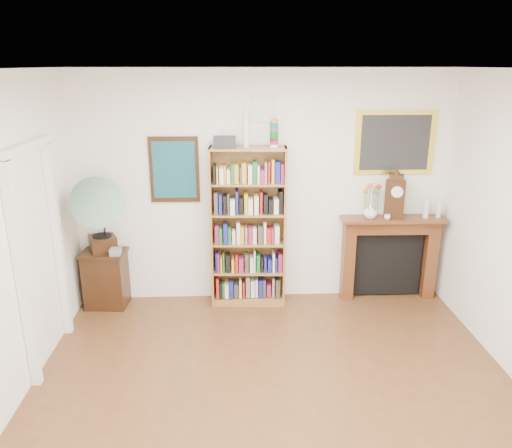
{
  "coord_description": "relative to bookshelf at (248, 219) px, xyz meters",
  "views": [
    {
      "loc": [
        -0.35,
        -3.33,
        2.84
      ],
      "look_at": [
        -0.13,
        1.6,
        1.25
      ],
      "focal_mm": 35.0,
      "sensor_mm": 36.0,
      "label": 1
    }
  ],
  "objects": [
    {
      "name": "room",
      "position": [
        0.19,
        -2.32,
        0.32
      ],
      "size": [
        4.51,
        5.01,
        2.81
      ],
      "color": "#533219",
      "rests_on": "ground"
    },
    {
      "name": "door_casing",
      "position": [
        -2.02,
        -1.12,
        0.18
      ],
      "size": [
        0.08,
        1.02,
        2.17
      ],
      "color": "white",
      "rests_on": "left_wall"
    },
    {
      "name": "teal_poster",
      "position": [
        -0.86,
        0.16,
        0.57
      ],
      "size": [
        0.58,
        0.04,
        0.78
      ],
      "color": "black",
      "rests_on": "back_wall"
    },
    {
      "name": "small_picture",
      "position": [
        0.19,
        0.16,
        1.27
      ],
      "size": [
        0.26,
        0.04,
        0.3
      ],
      "color": "white",
      "rests_on": "back_wall"
    },
    {
      "name": "gilt_painting",
      "position": [
        1.74,
        0.16,
        0.87
      ],
      "size": [
        0.95,
        0.04,
        0.75
      ],
      "color": "yellow",
      "rests_on": "back_wall"
    },
    {
      "name": "bookshelf",
      "position": [
        0.0,
        0.0,
        0.0
      ],
      "size": [
        0.91,
        0.36,
        2.23
      ],
      "rotation": [
        0.0,
        0.0,
        -0.05
      ],
      "color": "brown",
      "rests_on": "floor"
    },
    {
      "name": "side_cabinet",
      "position": [
        -1.73,
        -0.03,
        -0.73
      ],
      "size": [
        0.55,
        0.42,
        0.71
      ],
      "primitive_type": "cube",
      "rotation": [
        0.0,
        0.0,
        -0.08
      ],
      "color": "black",
      "rests_on": "floor"
    },
    {
      "name": "fireplace",
      "position": [
        1.76,
        0.09,
        -0.46
      ],
      "size": [
        1.27,
        0.33,
        1.07
      ],
      "rotation": [
        0.0,
        0.0,
        -0.02
      ],
      "color": "#4E2312",
      "rests_on": "floor"
    },
    {
      "name": "gramophone",
      "position": [
        -1.74,
        -0.14,
        0.17
      ],
      "size": [
        0.83,
        0.9,
        0.96
      ],
      "rotation": [
        0.0,
        0.0,
        0.42
      ],
      "color": "black",
      "rests_on": "side_cabinet"
    },
    {
      "name": "cd_stack",
      "position": [
        -1.56,
        -0.14,
        -0.34
      ],
      "size": [
        0.13,
        0.13,
        0.08
      ],
      "primitive_type": "cube",
      "rotation": [
        0.0,
        0.0,
        -0.05
      ],
      "color": "#A5A5B0",
      "rests_on": "side_cabinet"
    },
    {
      "name": "mantel_clock",
      "position": [
        1.75,
        0.02,
        0.24
      ],
      "size": [
        0.26,
        0.2,
        0.54
      ],
      "rotation": [
        0.0,
        0.0,
        -0.34
      ],
      "color": "black",
      "rests_on": "fireplace"
    },
    {
      "name": "flower_vase",
      "position": [
        1.47,
        0.02,
        0.07
      ],
      "size": [
        0.19,
        0.19,
        0.17
      ],
      "primitive_type": "imported",
      "rotation": [
        0.0,
        0.0,
        -0.19
      ],
      "color": "white",
      "rests_on": "fireplace"
    },
    {
      "name": "teacup",
      "position": [
        1.66,
        -0.05,
        0.01
      ],
      "size": [
        0.09,
        0.09,
        0.06
      ],
      "primitive_type": "imported",
      "rotation": [
        0.0,
        0.0,
        0.14
      ],
      "color": "white",
      "rests_on": "fireplace"
    },
    {
      "name": "bottle_left",
      "position": [
        2.14,
        0.01,
        0.1
      ],
      "size": [
        0.07,
        0.07,
        0.24
      ],
      "primitive_type": "cylinder",
      "color": "silver",
      "rests_on": "fireplace"
    },
    {
      "name": "bottle_right",
      "position": [
        2.31,
        0.02,
        0.08
      ],
      "size": [
        0.06,
        0.06,
        0.2
      ],
      "primitive_type": "cylinder",
      "color": "silver",
      "rests_on": "fireplace"
    }
  ]
}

